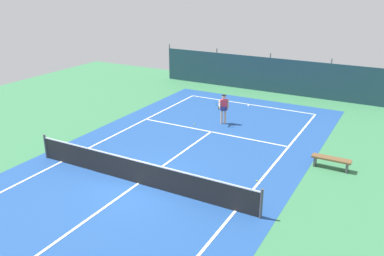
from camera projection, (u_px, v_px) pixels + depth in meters
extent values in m
plane|color=#387A4C|center=(139.00, 184.00, 15.83)|extent=(36.00, 36.00, 0.00)
cube|color=#1E478C|center=(139.00, 183.00, 15.83)|extent=(11.02, 26.60, 0.01)
cube|color=white|center=(250.00, 104.00, 25.58)|extent=(8.22, 0.10, 0.01)
cube|color=white|center=(62.00, 162.00, 17.68)|extent=(0.10, 23.80, 0.01)
cube|color=white|center=(236.00, 211.00, 13.97)|extent=(0.10, 23.80, 0.01)
cube|color=white|center=(211.00, 132.00, 21.07)|extent=(8.22, 0.10, 0.01)
cube|color=white|center=(139.00, 183.00, 15.82)|extent=(0.10, 12.80, 0.01)
cube|color=white|center=(249.00, 105.00, 25.46)|extent=(0.10, 0.30, 0.01)
cube|color=black|center=(138.00, 173.00, 15.66)|extent=(9.92, 0.03, 0.95)
cube|color=white|center=(137.00, 161.00, 15.49)|extent=(9.92, 0.04, 0.05)
cylinder|color=#47474C|center=(46.00, 146.00, 17.90)|extent=(0.10, 0.10, 1.10)
cylinder|color=#47474C|center=(261.00, 204.00, 13.37)|extent=(0.10, 0.10, 1.10)
cube|color=#1E3D4C|center=(269.00, 75.00, 28.03)|extent=(16.22, 0.06, 2.40)
cylinder|color=#595B60|center=(170.00, 62.00, 31.69)|extent=(0.08, 0.08, 2.70)
cylinder|color=#595B60|center=(216.00, 67.00, 29.86)|extent=(0.08, 0.08, 2.70)
cylinder|color=#595B60|center=(269.00, 73.00, 28.03)|extent=(0.08, 0.08, 2.70)
cylinder|color=#595B60|center=(329.00, 79.00, 26.19)|extent=(0.08, 0.08, 2.70)
cube|color=#234C1E|center=(271.00, 82.00, 28.75)|extent=(14.60, 0.70, 1.10)
cylinder|color=#D8AD8C|center=(225.00, 117.00, 22.14)|extent=(0.12, 0.12, 0.82)
cylinder|color=#D8AD8C|center=(222.00, 116.00, 22.15)|extent=(0.12, 0.12, 0.82)
cylinder|color=navy|center=(224.00, 108.00, 21.97)|extent=(0.40, 0.40, 0.22)
cube|color=#D1384C|center=(224.00, 104.00, 21.90)|extent=(0.41, 0.33, 0.56)
sphere|color=#D8AD8C|center=(224.00, 97.00, 21.75)|extent=(0.22, 0.22, 0.22)
cylinder|color=black|center=(224.00, 95.00, 21.72)|extent=(0.23, 0.23, 0.04)
cylinder|color=#D8AD8C|center=(228.00, 104.00, 21.88)|extent=(0.09, 0.09, 0.58)
cylinder|color=#D8AD8C|center=(219.00, 105.00, 21.79)|extent=(0.31, 0.51, 0.41)
cylinder|color=black|center=(219.00, 108.00, 21.55)|extent=(0.15, 0.26, 0.13)
torus|color=teal|center=(219.00, 104.00, 21.48)|extent=(0.33, 0.24, 0.29)
sphere|color=#CCDB33|center=(195.00, 124.00, 22.09)|extent=(0.07, 0.07, 0.07)
sphere|color=#CCDB33|center=(257.00, 181.00, 15.97)|extent=(0.07, 0.07, 0.07)
cube|color=maroon|center=(287.00, 75.00, 30.00)|extent=(2.05, 4.30, 0.80)
cube|color=#2D333D|center=(288.00, 66.00, 29.76)|extent=(1.64, 1.98, 0.56)
cylinder|color=black|center=(281.00, 76.00, 31.62)|extent=(0.26, 0.65, 0.64)
cylinder|color=black|center=(304.00, 79.00, 30.72)|extent=(0.26, 0.65, 0.64)
cylinder|color=black|center=(268.00, 83.00, 29.56)|extent=(0.26, 0.65, 0.64)
cylinder|color=black|center=(292.00, 86.00, 28.66)|extent=(0.26, 0.65, 0.64)
cube|color=brown|center=(332.00, 159.00, 16.92)|extent=(1.60, 0.40, 0.08)
cube|color=#4C4C51|center=(315.00, 160.00, 17.29)|extent=(0.08, 0.36, 0.45)
cube|color=#4C4C51|center=(347.00, 167.00, 16.70)|extent=(0.08, 0.36, 0.45)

